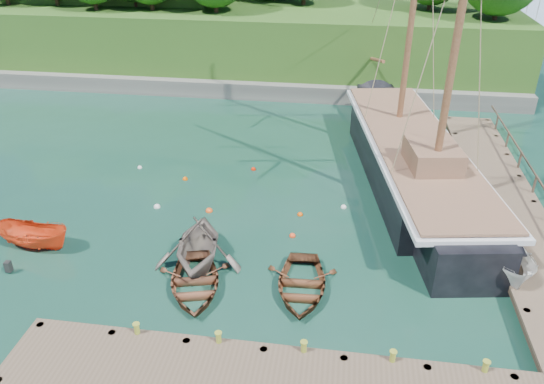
{
  "coord_description": "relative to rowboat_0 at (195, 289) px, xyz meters",
  "views": [
    {
      "loc": [
        2.87,
        -18.46,
        14.24
      ],
      "look_at": [
        -0.37,
        3.49,
        2.0
      ],
      "focal_mm": 35.0,
      "sensor_mm": 36.0,
      "label": 1
    }
  ],
  "objects": [
    {
      "name": "mooring_buoy_7",
      "position": [
        3.59,
        4.53,
        0.0
      ],
      "size": [
        0.31,
        0.31,
        0.31
      ],
      "primitive_type": "sphere",
      "color": "red",
      "rests_on": "ground"
    },
    {
      "name": "bollard_0",
      "position": [
        -1.13,
        -3.4,
        0.0
      ],
      "size": [
        0.26,
        0.26,
        0.45
      ],
      "primitive_type": "cylinder",
      "color": "olive",
      "rests_on": "ground"
    },
    {
      "name": "bollard_1",
      "position": [
        1.87,
        -3.4,
        0.0
      ],
      "size": [
        0.26,
        0.26,
        0.45
      ],
      "primitive_type": "cylinder",
      "color": "olive",
      "rests_on": "ground"
    },
    {
      "name": "mooring_buoy_0",
      "position": [
        -3.8,
        6.22,
        0.0
      ],
      "size": [
        0.35,
        0.35,
        0.35
      ],
      "primitive_type": "sphere",
      "color": "silver",
      "rests_on": "ground"
    },
    {
      "name": "mooring_buoy_4",
      "position": [
        -3.25,
        9.53,
        0.0
      ],
      "size": [
        0.3,
        0.3,
        0.3
      ],
      "primitive_type": "sphere",
      "color": "#E05000",
      "rests_on": "ground"
    },
    {
      "name": "dock_east",
      "position": [
        14.37,
        8.7,
        0.43
      ],
      "size": [
        3.2,
        24.0,
        1.1
      ],
      "color": "brown",
      "rests_on": "ground"
    },
    {
      "name": "schooner",
      "position": [
        9.66,
        11.17,
        1.08
      ],
      "size": [
        7.91,
        26.59,
        19.43
      ],
      "rotation": [
        0.0,
        0.0,
        0.17
      ],
      "color": "black",
      "rests_on": "ground"
    },
    {
      "name": "rowboat_2",
      "position": [
        4.4,
        0.51,
        0.0
      ],
      "size": [
        3.25,
        4.4,
        0.88
      ],
      "primitive_type": "imported",
      "rotation": [
        0.0,
        0.0,
        0.05
      ],
      "color": "#56301B",
      "rests_on": "ground"
    },
    {
      "name": "headland",
      "position": [
        -10.0,
        33.07,
        5.54
      ],
      "size": [
        51.0,
        19.31,
        12.9
      ],
      "color": "#474744",
      "rests_on": "ground"
    },
    {
      "name": "rowboat_0",
      "position": [
        0.0,
        0.0,
        0.0
      ],
      "size": [
        4.1,
        4.97,
        0.89
      ],
      "primitive_type": "imported",
      "rotation": [
        0.0,
        0.0,
        0.26
      ],
      "color": "brown",
      "rests_on": "ground"
    },
    {
      "name": "motorboat_orange",
      "position": [
        -8.16,
        1.88,
        0.0
      ],
      "size": [
        3.82,
        1.8,
        1.42
      ],
      "primitive_type": "imported",
      "rotation": [
        0.0,
        0.0,
        1.46
      ],
      "color": "#E54318",
      "rests_on": "ground"
    },
    {
      "name": "ground",
      "position": [
        2.87,
        1.7,
        0.0
      ],
      "size": [
        160.0,
        160.0,
        0.0
      ],
      "primitive_type": "plane",
      "color": "#103927",
      "rests_on": "ground"
    },
    {
      "name": "cabin_boat_white",
      "position": [
        12.87,
        3.09,
        0.0
      ],
      "size": [
        2.19,
        4.9,
        1.84
      ],
      "primitive_type": "imported",
      "rotation": [
        0.0,
        0.0,
        0.08
      ],
      "color": "silver",
      "rests_on": "ground"
    },
    {
      "name": "mooring_buoy_5",
      "position": [
        0.45,
        11.37,
        0.0
      ],
      "size": [
        0.28,
        0.28,
        0.28
      ],
      "primitive_type": "sphere",
      "color": "red",
      "rests_on": "ground"
    },
    {
      "name": "rowboat_1",
      "position": [
        -0.28,
        1.73,
        0.0
      ],
      "size": [
        4.4,
        4.93,
        2.36
      ],
      "primitive_type": "imported",
      "rotation": [
        0.0,
        0.0,
        0.13
      ],
      "color": "#6E625A",
      "rests_on": "ground"
    },
    {
      "name": "mooring_buoy_6",
      "position": [
        -6.41,
        10.59,
        0.0
      ],
      "size": [
        0.28,
        0.28,
        0.28
      ],
      "primitive_type": "sphere",
      "color": "silver",
      "rests_on": "ground"
    },
    {
      "name": "mooring_buoy_3",
      "position": [
        5.96,
        7.63,
        0.0
      ],
      "size": [
        0.3,
        0.3,
        0.3
      ],
      "primitive_type": "sphere",
      "color": "white",
      "rests_on": "ground"
    },
    {
      "name": "bollard_4",
      "position": [
        10.87,
        -3.4,
        0.0
      ],
      "size": [
        0.26,
        0.26,
        0.45
      ],
      "primitive_type": "cylinder",
      "color": "olive",
      "rests_on": "ground"
    },
    {
      "name": "bollard_2",
      "position": [
        4.87,
        -3.4,
        0.0
      ],
      "size": [
        0.26,
        0.26,
        0.45
      ],
      "primitive_type": "cylinder",
      "color": "olive",
      "rests_on": "ground"
    },
    {
      "name": "mooring_buoy_1",
      "position": [
        -0.97,
        6.23,
        0.0
      ],
      "size": [
        0.37,
        0.37,
        0.37
      ],
      "primitive_type": "sphere",
      "color": "#F54F16",
      "rests_on": "ground"
    },
    {
      "name": "mooring_buoy_2",
      "position": [
        3.76,
        6.55,
        0.0
      ],
      "size": [
        0.3,
        0.3,
        0.3
      ],
      "primitive_type": "sphere",
      "color": "#D94B05",
      "rests_on": "ground"
    },
    {
      "name": "bollard_3",
      "position": [
        7.87,
        -3.4,
        0.0
      ],
      "size": [
        0.26,
        0.26,
        0.45
      ],
      "primitive_type": "cylinder",
      "color": "olive",
      "rests_on": "ground"
    }
  ]
}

